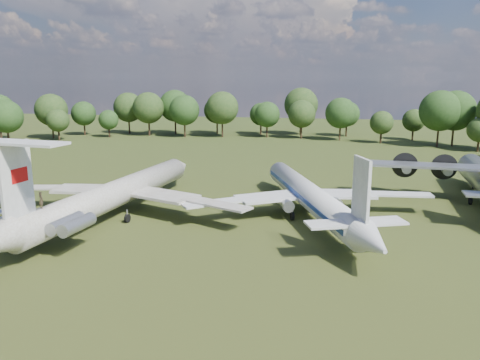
# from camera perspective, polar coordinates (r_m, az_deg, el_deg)

# --- Properties ---
(ground) EXTENTS (300.00, 300.00, 0.00)m
(ground) POSITION_cam_1_polar(r_m,az_deg,el_deg) (62.46, -9.05, -4.17)
(ground) COLOR #1F3C14
(ground) RESTS_ON ground
(il62_airliner) EXTENTS (42.39, 52.04, 4.70)m
(il62_airliner) POSITION_cam_1_polar(r_m,az_deg,el_deg) (62.30, -14.94, -2.25)
(il62_airliner) COLOR silver
(il62_airliner) RESTS_ON ground
(tu104_jet) EXTENTS (46.16, 52.50, 4.37)m
(tu104_jet) POSITION_cam_1_polar(r_m,az_deg,el_deg) (60.71, 8.51, -2.50)
(tu104_jet) COLOR silver
(tu104_jet) RESTS_ON ground
(person_on_il62) EXTENTS (0.75, 0.68, 1.72)m
(person_on_il62) POSITION_cam_1_polar(r_m,az_deg,el_deg) (51.38, -23.09, -2.24)
(person_on_il62) COLOR olive
(person_on_il62) RESTS_ON il62_airliner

